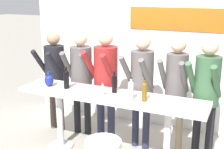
{
  "coord_description": "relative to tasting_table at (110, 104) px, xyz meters",
  "views": [
    {
      "loc": [
        1.65,
        -3.6,
        2.31
      ],
      "look_at": [
        0.0,
        0.08,
        1.2
      ],
      "focal_mm": 50.0,
      "sensor_mm": 36.0,
      "label": 1
    }
  ],
  "objects": [
    {
      "name": "person_center_left",
      "position": [
        -0.29,
        0.49,
        0.27
      ],
      "size": [
        0.49,
        0.6,
        1.73
      ],
      "rotation": [
        0.0,
        0.0,
        -0.18
      ],
      "color": "#23283D",
      "rests_on": "ground_plane"
    },
    {
      "name": "person_center",
      "position": [
        0.29,
        0.47,
        0.27
      ],
      "size": [
        0.45,
        0.57,
        1.72
      ],
      "rotation": [
        0.0,
        0.0,
        -0.19
      ],
      "color": "#23283D",
      "rests_on": "ground_plane"
    },
    {
      "name": "person_right",
      "position": [
        1.19,
        0.48,
        0.27
      ],
      "size": [
        0.46,
        0.57,
        1.72
      ],
      "rotation": [
        0.0,
        0.0,
        -0.18
      ],
      "color": "black",
      "rests_on": "ground_plane"
    },
    {
      "name": "wine_bottle_0",
      "position": [
        0.03,
        0.08,
        0.28
      ],
      "size": [
        0.07,
        0.07,
        0.3
      ],
      "color": "black",
      "rests_on": "tasting_table"
    },
    {
      "name": "wine_bottle_2",
      "position": [
        -0.66,
        -0.02,
        0.29
      ],
      "size": [
        0.08,
        0.08,
        0.32
      ],
      "color": "black",
      "rests_on": "tasting_table"
    },
    {
      "name": "back_wall",
      "position": [
        0.01,
        1.44,
        0.56
      ],
      "size": [
        4.21,
        0.12,
        2.72
      ],
      "color": "silver",
      "rests_on": "ground_plane"
    },
    {
      "name": "wine_bottle_3",
      "position": [
        0.34,
        -0.1,
        0.28
      ],
      "size": [
        0.07,
        0.07,
        0.3
      ],
      "color": "#B7BCC1",
      "rests_on": "tasting_table"
    },
    {
      "name": "decorative_vase",
      "position": [
        -0.94,
        -0.04,
        0.23
      ],
      "size": [
        0.13,
        0.13,
        0.22
      ],
      "color": "navy",
      "rests_on": "tasting_table"
    },
    {
      "name": "person_far_left",
      "position": [
        -1.21,
        0.5,
        0.24
      ],
      "size": [
        0.44,
        0.55,
        1.67
      ],
      "rotation": [
        0.0,
        0.0,
        -0.15
      ],
      "color": "#473D33",
      "rests_on": "ground_plane"
    },
    {
      "name": "wine_bottle_1",
      "position": [
        0.51,
        -0.07,
        0.28
      ],
      "size": [
        0.07,
        0.07,
        0.29
      ],
      "color": "brown",
      "rests_on": "tasting_table"
    },
    {
      "name": "person_left",
      "position": [
        -0.74,
        0.54,
        0.24
      ],
      "size": [
        0.44,
        0.55,
        1.68
      ],
      "rotation": [
        0.0,
        0.0,
        0.08
      ],
      "color": "black",
      "rests_on": "ground_plane"
    },
    {
      "name": "person_center_right",
      "position": [
        0.77,
        0.54,
        0.27
      ],
      "size": [
        0.39,
        0.52,
        1.71
      ],
      "rotation": [
        0.0,
        0.0,
        -0.07
      ],
      "color": "gray",
      "rests_on": "ground_plane"
    },
    {
      "name": "wine_glass_0",
      "position": [
        -0.06,
        -0.09,
        0.27
      ],
      "size": [
        0.07,
        0.07,
        0.18
      ],
      "color": "silver",
      "rests_on": "tasting_table"
    },
    {
      "name": "tasting_table",
      "position": [
        0.0,
        0.0,
        0.0
      ],
      "size": [
        2.61,
        0.54,
        0.95
      ],
      "color": "silver",
      "rests_on": "ground_plane"
    }
  ]
}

